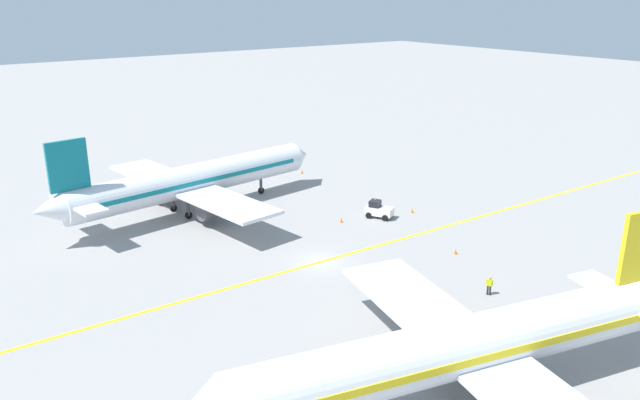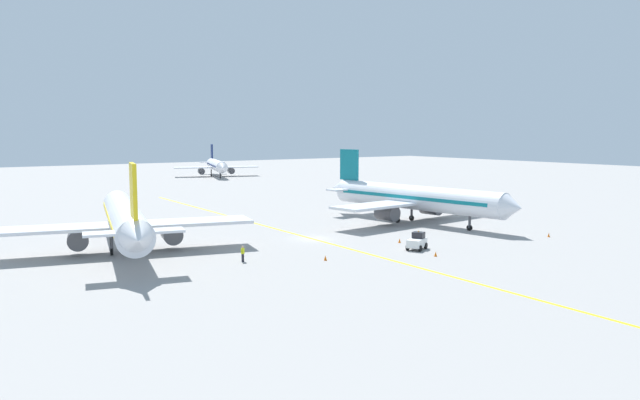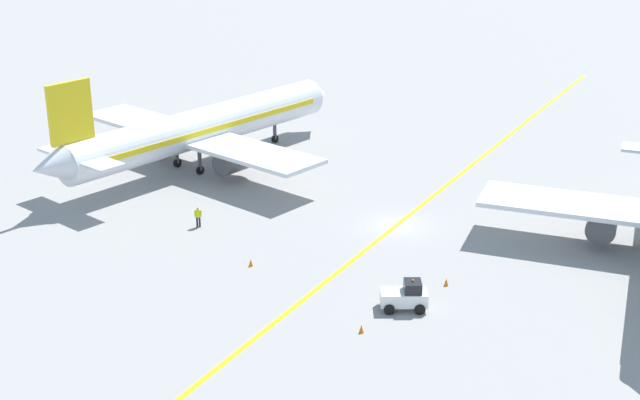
# 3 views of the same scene
# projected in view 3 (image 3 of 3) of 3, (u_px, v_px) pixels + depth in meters

# --- Properties ---
(ground_plane) EXTENTS (400.00, 400.00, 0.00)m
(ground_plane) POSITION_uv_depth(u_px,v_px,m) (396.00, 226.00, 70.48)
(ground_plane) COLOR gray
(apron_yellow_centreline) EXTENTS (4.04, 119.96, 0.01)m
(apron_yellow_centreline) POSITION_uv_depth(u_px,v_px,m) (396.00, 226.00, 70.48)
(apron_yellow_centreline) COLOR yellow
(apron_yellow_centreline) RESTS_ON ground
(airplane_at_gate) EXTENTS (28.44, 35.18, 10.60)m
(airplane_at_gate) POSITION_uv_depth(u_px,v_px,m) (200.00, 129.00, 82.72)
(airplane_at_gate) COLOR silver
(airplane_at_gate) RESTS_ON ground
(baggage_tug_white) EXTENTS (3.35, 2.78, 2.11)m
(baggage_tug_white) POSITION_uv_depth(u_px,v_px,m) (405.00, 296.00, 57.16)
(baggage_tug_white) COLOR white
(baggage_tug_white) RESTS_ON ground
(ground_crew_worker) EXTENTS (0.51, 0.37, 1.68)m
(ground_crew_worker) POSITION_uv_depth(u_px,v_px,m) (198.00, 216.00, 69.92)
(ground_crew_worker) COLOR #23232D
(ground_crew_worker) RESTS_ON ground
(traffic_cone_mid_apron) EXTENTS (0.32, 0.32, 0.55)m
(traffic_cone_mid_apron) POSITION_uv_depth(u_px,v_px,m) (251.00, 263.00, 63.39)
(traffic_cone_mid_apron) COLOR orange
(traffic_cone_mid_apron) RESTS_ON ground
(traffic_cone_by_wingtip) EXTENTS (0.32, 0.32, 0.55)m
(traffic_cone_by_wingtip) POSITION_uv_depth(u_px,v_px,m) (446.00, 282.00, 60.46)
(traffic_cone_by_wingtip) COLOR orange
(traffic_cone_by_wingtip) RESTS_ON ground
(traffic_cone_far_edge) EXTENTS (0.32, 0.32, 0.55)m
(traffic_cone_far_edge) POSITION_uv_depth(u_px,v_px,m) (361.00, 329.00, 54.46)
(traffic_cone_far_edge) COLOR orange
(traffic_cone_far_edge) RESTS_ON ground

